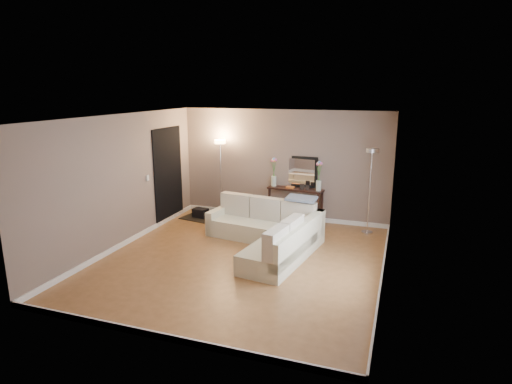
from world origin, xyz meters
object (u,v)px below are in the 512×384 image
(sectional_sofa, at_px, (270,232))
(floor_lamp_lit, at_px, (221,163))
(floor_lamp_unlit, at_px, (371,174))
(console_table, at_px, (292,202))

(sectional_sofa, xyz_separation_m, floor_lamp_lit, (-1.80, 1.71, 1.01))
(floor_lamp_unlit, bearing_deg, floor_lamp_lit, 176.38)
(floor_lamp_lit, bearing_deg, console_table, 2.43)
(floor_lamp_unlit, bearing_deg, sectional_sofa, -139.74)
(console_table, distance_m, floor_lamp_lit, 1.98)
(floor_lamp_lit, distance_m, floor_lamp_unlit, 3.57)
(sectional_sofa, relative_size, floor_lamp_lit, 1.40)
(sectional_sofa, height_order, floor_lamp_lit, floor_lamp_lit)
(sectional_sofa, bearing_deg, console_table, 90.57)
(console_table, xyz_separation_m, floor_lamp_lit, (-1.78, -0.08, 0.86))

